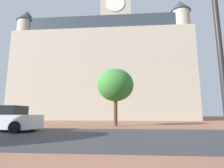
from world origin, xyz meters
TOP-DOWN VIEW (x-y plane):
  - ground_plane at (0.00, 10.00)m, footprint 120.00×120.00m
  - street_asphalt_strip at (0.00, 7.27)m, footprint 120.00×7.37m
  - landmark_building at (-3.10, 30.94)m, footprint 29.08×14.43m
  - car_white at (-6.91, 8.89)m, footprint 4.55×1.94m
  - traffic_light_pole at (2.67, 2.69)m, footprint 0.28×0.34m
  - tree_curb_far at (-0.30, 13.67)m, footprint 3.12×3.12m

SIDE VIEW (x-z plane):
  - ground_plane at x=0.00m, z-range 0.00..0.00m
  - street_asphalt_strip at x=0.00m, z-range 0.00..0.00m
  - car_white at x=-6.91m, z-range -0.03..1.47m
  - traffic_light_pole at x=2.67m, z-range 0.96..5.85m
  - tree_curb_far at x=-0.30m, z-range 1.01..5.88m
  - landmark_building at x=-3.10m, z-range -5.77..23.66m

